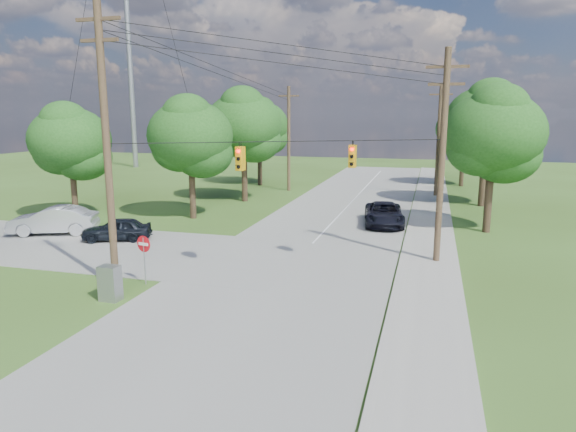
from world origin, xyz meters
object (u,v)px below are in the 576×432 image
(car_cross_silver, at_px, (53,220))
(pole_sw, at_px, (106,143))
(car_main_north, at_px, (384,214))
(control_cabinet, at_px, (110,283))
(car_cross_dark, at_px, (117,229))
(do_not_enter_sign, at_px, (144,249))
(pole_north_e, at_px, (438,140))
(pole_ne, at_px, (442,155))
(pole_north_w, at_px, (289,138))

(car_cross_silver, bearing_deg, pole_sw, 29.89)
(car_main_north, relative_size, control_cabinet, 3.75)
(car_cross_dark, height_order, control_cabinet, control_cabinet)
(car_cross_dark, relative_size, do_not_enter_sign, 1.80)
(pole_sw, xyz_separation_m, pole_north_e, (13.50, 29.60, -1.10))
(pole_ne, xyz_separation_m, car_cross_silver, (-23.06, 0.03, -4.57))
(pole_north_e, xyz_separation_m, pole_north_w, (-13.90, 0.00, 0.00))
(do_not_enter_sign, bearing_deg, pole_sw, -138.63)
(control_cabinet, bearing_deg, pole_north_w, 93.85)
(car_main_north, bearing_deg, pole_north_w, 119.61)
(pole_north_e, xyz_separation_m, car_cross_dark, (-18.28, -22.35, -4.42))
(pole_north_e, bearing_deg, do_not_enter_sign, -113.15)
(control_cabinet, height_order, do_not_enter_sign, do_not_enter_sign)
(car_cross_dark, bearing_deg, control_cabinet, 11.21)
(car_cross_silver, bearing_deg, pole_ne, 68.40)
(pole_ne, xyz_separation_m, pole_north_e, (-0.00, 22.00, -0.34))
(control_cabinet, bearing_deg, car_cross_silver, 140.11)
(do_not_enter_sign, bearing_deg, pole_north_w, 105.81)
(pole_north_e, height_order, pole_north_w, same)
(car_cross_silver, xyz_separation_m, do_not_enter_sign, (10.66, -7.04, 0.73))
(do_not_enter_sign, bearing_deg, pole_north_e, 79.70)
(pole_north_e, height_order, do_not_enter_sign, pole_north_e)
(pole_north_e, relative_size, do_not_enter_sign, 4.52)
(car_cross_dark, relative_size, control_cabinet, 2.75)
(pole_ne, xyz_separation_m, do_not_enter_sign, (-12.40, -7.00, -3.84))
(pole_north_w, distance_m, control_cabinet, 31.48)
(car_cross_dark, bearing_deg, pole_sw, 12.20)
(car_cross_silver, bearing_deg, control_cabinet, 26.96)
(car_main_north, bearing_deg, car_cross_silver, -165.06)
(control_cabinet, bearing_deg, car_cross_dark, 124.02)
(control_cabinet, bearing_deg, pole_sw, 119.06)
(pole_sw, relative_size, car_main_north, 2.21)
(pole_north_w, height_order, car_cross_silver, pole_north_w)
(car_main_north, xyz_separation_m, do_not_enter_sign, (-9.00, -15.29, 0.84))
(pole_north_e, distance_m, do_not_enter_sign, 31.74)
(do_not_enter_sign, bearing_deg, car_main_north, 72.36)
(pole_north_e, distance_m, pole_north_w, 13.90)
(pole_north_e, height_order, car_cross_silver, pole_north_e)
(car_main_north, bearing_deg, pole_sw, -130.27)
(car_cross_silver, relative_size, do_not_enter_sign, 2.36)
(pole_sw, relative_size, car_cross_silver, 2.29)
(pole_north_e, xyz_separation_m, car_cross_silver, (-23.06, -21.97, -4.24))
(pole_sw, xyz_separation_m, pole_ne, (13.50, 7.60, -0.76))
(car_cross_silver, bearing_deg, car_cross_dark, 63.90)
(pole_north_e, bearing_deg, pole_ne, -90.00)
(pole_ne, height_order, car_main_north, pole_ne)
(pole_sw, bearing_deg, car_cross_dark, 123.38)
(pole_ne, xyz_separation_m, car_cross_dark, (-18.28, -0.35, -4.76))
(pole_north_w, xyz_separation_m, do_not_enter_sign, (1.50, -29.00, -3.51))
(pole_sw, xyz_separation_m, car_cross_dark, (-4.78, 7.25, -5.52))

